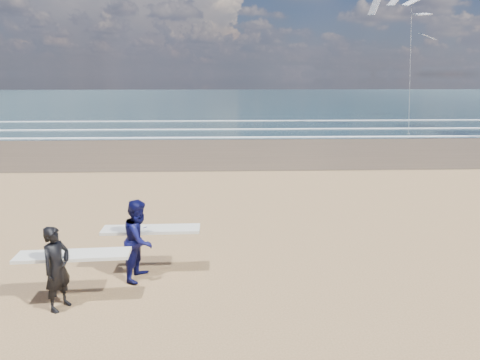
{
  "coord_description": "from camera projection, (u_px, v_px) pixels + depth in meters",
  "views": [
    {
      "loc": [
        4.0,
        -7.55,
        4.43
      ],
      "look_at": [
        4.5,
        6.0,
        1.07
      ],
      "focal_mm": 32.0,
      "sensor_mm": 36.0,
      "label": 1
    }
  ],
  "objects": [
    {
      "name": "surfer_near",
      "position": [
        60.0,
        266.0,
        8.19
      ],
      "size": [
        2.23,
        1.04,
        1.68
      ],
      "color": "black",
      "rests_on": "ground"
    },
    {
      "name": "foam_breakers",
      "position": [
        413.0,
        127.0,
        36.2
      ],
      "size": [
        220.0,
        11.7,
        0.05
      ],
      "color": "white",
      "rests_on": "ground"
    },
    {
      "name": "surfer_far",
      "position": [
        140.0,
        239.0,
        9.42
      ],
      "size": [
        2.21,
        1.14,
        1.81
      ],
      "color": "#0B0D41",
      "rests_on": "ground"
    },
    {
      "name": "ocean",
      "position": [
        311.0,
        99.0,
        78.79
      ],
      "size": [
        220.0,
        100.0,
        0.02
      ],
      "primitive_type": "cube",
      "color": "#192F38",
      "rests_on": "ground"
    },
    {
      "name": "kite_1",
      "position": [
        411.0,
        50.0,
        33.28
      ],
      "size": [
        5.98,
        4.76,
        11.19
      ],
      "color": "slate",
      "rests_on": "ground"
    }
  ]
}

